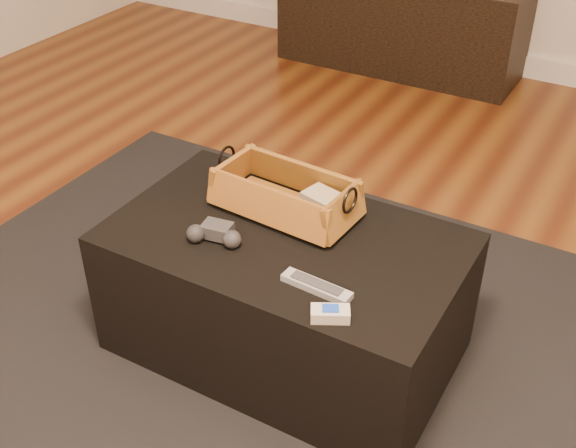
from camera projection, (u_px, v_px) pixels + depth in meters
The scene contains 11 objects.
floor at pixel (198, 362), 2.23m from camera, with size 5.00×5.50×0.01m, color brown.
baseboard at pixel (476, 57), 4.15m from camera, with size 5.00×0.04×0.12m, color white.
media_cabinet at pixel (401, 22), 4.04m from camera, with size 1.35×0.45×0.53m, color black.
area_rug at pixel (278, 356), 2.24m from camera, with size 2.60×2.00×0.01m, color black.
ottoman at pixel (286, 293), 2.15m from camera, with size 1.00×0.60×0.42m, color black.
tv_remote at pixel (276, 203), 2.12m from camera, with size 0.23×0.05×0.02m, color black.
cloth_bundle at pixel (324, 204), 2.08m from camera, with size 0.12×0.08×0.06m, color tan.
wicker_basket at pixel (285, 196), 2.11m from camera, with size 0.45×0.26×0.15m.
game_controller at pixel (215, 234), 2.00m from camera, with size 0.17×0.11×0.05m.
silver_remote at pixel (317, 286), 1.83m from camera, with size 0.20×0.06×0.02m.
cream_gadget at pixel (330, 314), 1.74m from camera, with size 0.11×0.09×0.03m.
Camera 1 is at (1.04, -1.25, 1.61)m, focal length 45.00 mm.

